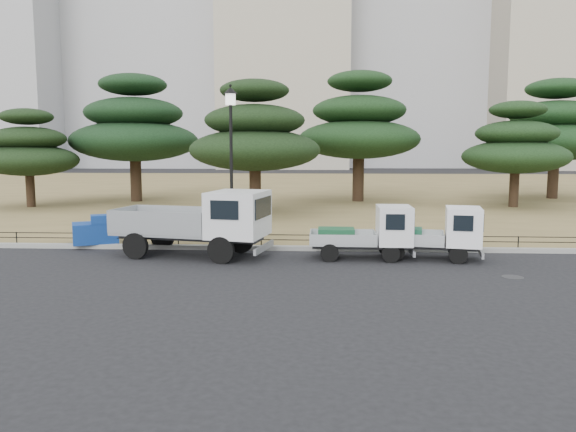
# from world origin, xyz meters

# --- Properties ---
(ground) EXTENTS (220.00, 220.00, 0.00)m
(ground) POSITION_xyz_m (0.00, 0.00, 0.00)
(ground) COLOR black
(lawn) EXTENTS (120.00, 56.00, 0.15)m
(lawn) POSITION_xyz_m (0.00, 30.60, 0.07)
(lawn) COLOR olive
(lawn) RESTS_ON ground
(curb) EXTENTS (120.00, 0.25, 0.16)m
(curb) POSITION_xyz_m (0.00, 2.60, 0.08)
(curb) COLOR gray
(curb) RESTS_ON ground
(truck_large) EXTENTS (5.36, 2.93, 2.21)m
(truck_large) POSITION_xyz_m (-2.89, 1.33, 1.23)
(truck_large) COLOR black
(truck_large) RESTS_ON ground
(truck_kei_front) EXTENTS (3.29, 1.46, 1.73)m
(truck_kei_front) POSITION_xyz_m (2.69, 1.28, 0.86)
(truck_kei_front) COLOR black
(truck_kei_front) RESTS_ON ground
(truck_kei_rear) EXTENTS (3.47, 1.93, 1.71)m
(truck_kei_rear) POSITION_xyz_m (4.89, 1.31, 0.86)
(truck_kei_rear) COLOR black
(truck_kei_rear) RESTS_ON ground
(street_lamp) EXTENTS (0.50, 0.50, 5.57)m
(street_lamp) POSITION_xyz_m (-2.07, 2.90, 3.92)
(street_lamp) COLOR black
(street_lamp) RESTS_ON lawn
(pipe_fence) EXTENTS (38.00, 0.04, 0.40)m
(pipe_fence) POSITION_xyz_m (0.00, 2.75, 0.44)
(pipe_fence) COLOR black
(pipe_fence) RESTS_ON lawn
(tarp_pile) EXTENTS (1.90, 1.70, 1.04)m
(tarp_pile) POSITION_xyz_m (-7.10, 2.95, 0.57)
(tarp_pile) COLOR navy
(tarp_pile) RESTS_ON lawn
(manhole) EXTENTS (0.60, 0.60, 0.01)m
(manhole) POSITION_xyz_m (6.50, -1.20, 0.01)
(manhole) COLOR #2D2D30
(manhole) RESTS_ON ground
(pine_west_far) EXTENTS (5.66, 5.66, 5.72)m
(pine_west_far) POSITION_xyz_m (-15.86, 15.01, 3.45)
(pine_west_far) COLOR black
(pine_west_far) RESTS_ON lawn
(pine_west_near) EXTENTS (8.12, 8.12, 8.12)m
(pine_west_near) POSITION_xyz_m (-10.80, 18.80, 4.84)
(pine_west_near) COLOR black
(pine_west_near) RESTS_ON lawn
(pine_center_left) EXTENTS (6.87, 6.87, 6.99)m
(pine_center_left) POSITION_xyz_m (-2.32, 12.57, 4.19)
(pine_center_left) COLOR black
(pine_center_left) RESTS_ON lawn
(pine_center_right) EXTENTS (7.84, 7.84, 8.32)m
(pine_center_right) POSITION_xyz_m (3.60, 19.68, 4.97)
(pine_center_right) COLOR black
(pine_center_right) RESTS_ON lawn
(pine_east_near) EXTENTS (6.09, 6.09, 6.15)m
(pine_east_near) POSITION_xyz_m (12.48, 16.56, 3.70)
(pine_east_near) COLOR black
(pine_east_near) RESTS_ON lawn
(pine_east_far) EXTENTS (8.05, 8.05, 8.09)m
(pine_east_far) POSITION_xyz_m (17.09, 22.48, 4.82)
(pine_east_far) COLOR black
(pine_east_far) RESTS_ON lawn
(tower_center_left) EXTENTS (22.00, 20.00, 55.00)m
(tower_center_left) POSITION_xyz_m (-5.00, 85.00, 27.50)
(tower_center_left) COLOR #AAA08C
(tower_center_left) RESTS_ON ground
(tower_east) EXTENTS (20.00, 18.00, 48.00)m
(tower_east) POSITION_xyz_m (40.00, 82.00, 24.00)
(tower_east) COLOR #AAA08C
(tower_east) RESTS_ON ground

